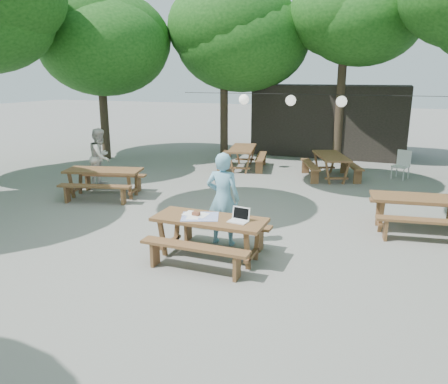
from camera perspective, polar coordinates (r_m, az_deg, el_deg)
The scene contains 13 objects.
ground at distance 9.28m, azimuth 0.95°, elevation -5.06°, with size 80.00×80.00×0.00m, color #63635E.
pavilion at distance 18.93m, azimuth 13.79°, elevation 9.16°, with size 6.00×3.00×2.80m, color black.
main_picnic_table at distance 7.83m, azimuth -1.88°, elevation -5.92°, with size 2.00×1.58×0.75m.
picnic_table_nw at distance 12.20m, azimuth -15.37°, elevation 1.20°, with size 2.24×2.02×0.75m.
picnic_table_ne at distance 9.99m, azimuth 24.23°, elevation -2.62°, with size 2.12×1.85×0.75m.
picnic_table_far_w at distance 15.37m, azimuth 2.42°, elevation 4.50°, with size 1.95×2.19×0.75m.
picnic_table_far_e at distance 14.29m, azimuth 13.74°, elevation 3.28°, with size 2.17×2.35×0.75m.
woman at distance 8.32m, azimuth -0.13°, elevation -0.91°, with size 0.66×0.43×1.80m, color #70AFCC.
second_person at distance 13.46m, azimuth -15.82°, elevation 4.43°, with size 0.82×0.64×1.70m, color silver.
plastic_chair at distance 14.91m, azimuth 22.05°, elevation 2.58°, with size 0.58×0.58×0.90m.
laptop at distance 7.53m, azimuth 2.03°, elevation -3.38°, with size 0.36×0.30×0.24m.
tabletop_clutter at distance 7.79m, azimuth -3.31°, elevation -3.13°, with size 0.80×0.74×0.08m.
paper_lanterns at distance 14.55m, azimuth 8.77°, elevation 11.76°, with size 9.00×0.34×0.38m.
Camera 1 is at (3.04, -8.17, 3.18)m, focal length 35.00 mm.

